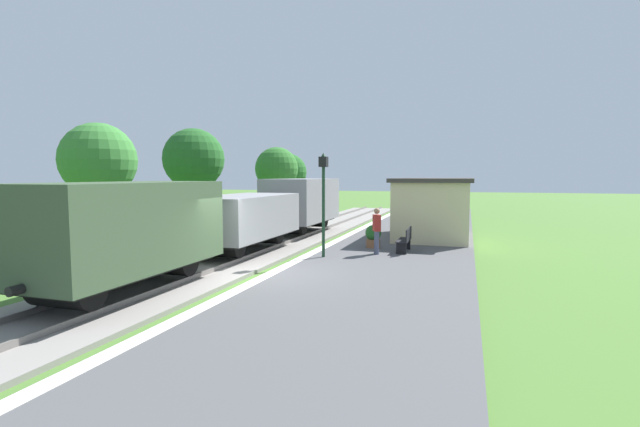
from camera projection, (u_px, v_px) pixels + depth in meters
ground_plane at (257, 282)px, 13.59m from camera, size 160.00×160.00×0.00m
platform_slab at (362, 285)px, 12.61m from camera, size 6.00×60.00×0.25m
platform_edge_stripe at (269, 274)px, 13.45m from camera, size 0.36×60.00×0.01m
track_ballast at (188, 274)px, 14.32m from camera, size 3.80×60.00×0.12m
rail_near at (208, 272)px, 14.09m from camera, size 0.07×60.00×0.14m
rail_far at (168, 269)px, 14.53m from camera, size 0.07×60.00×0.14m
freight_train at (244, 215)px, 17.85m from camera, size 2.50×19.40×2.72m
station_hut at (434, 208)px, 21.47m from camera, size 3.50×5.80×2.78m
bench_near_hut at (406, 239)px, 17.40m from camera, size 0.42×1.50×0.91m
person_waiting at (377, 229)px, 16.85m from camera, size 0.37×0.44×1.71m
potted_planter at (373, 236)px, 18.43m from camera, size 0.64×0.64×0.92m
lamp_post_near at (323, 185)px, 16.11m from camera, size 0.28×0.28×3.70m
tree_trackside_mid at (98, 161)px, 18.72m from camera, size 3.05×3.05×5.31m
tree_trackside_far at (194, 159)px, 26.68m from camera, size 3.56×3.56×5.90m
tree_field_left at (277, 169)px, 31.76m from camera, size 3.00×3.00×5.13m
tree_field_distant at (288, 172)px, 38.53m from camera, size 3.15×3.15×5.01m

